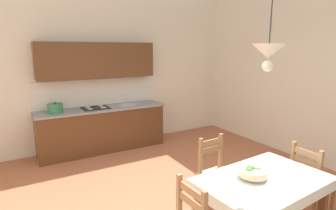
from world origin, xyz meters
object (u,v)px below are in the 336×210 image
at_px(dining_chair_kitchen_side, 217,174).
at_px(fruit_bowl, 253,172).
at_px(pendant_lamp, 269,52).
at_px(dining_table, 263,190).
at_px(kitchen_cabinetry, 101,109).
at_px(dining_chair_window_side, 310,181).

xyz_separation_m(dining_chair_kitchen_side, fruit_bowl, (-0.16, -0.74, 0.37)).
bearing_deg(dining_chair_kitchen_side, pendant_lamp, -97.29).
bearing_deg(dining_table, kitchen_cabinetry, 100.14).
xyz_separation_m(dining_table, dining_chair_kitchen_side, (0.08, 0.81, -0.18)).
bearing_deg(dining_table, pendant_lamp, 122.63).
bearing_deg(kitchen_cabinetry, dining_table, -79.86).
height_order(kitchen_cabinetry, pendant_lamp, pendant_lamp).
bearing_deg(pendant_lamp, dining_table, -57.37).
bearing_deg(pendant_lamp, kitchen_cabinetry, 99.88).
distance_m(dining_chair_kitchen_side, fruit_bowl, 0.84).
xyz_separation_m(dining_chair_window_side, fruit_bowl, (-1.05, 0.00, 0.37)).
relative_size(fruit_bowl, pendant_lamp, 0.37).
relative_size(dining_table, dining_chair_window_side, 1.52).
distance_m(dining_chair_kitchen_side, pendant_lamp, 1.77).
bearing_deg(dining_chair_window_side, fruit_bowl, 179.97).
bearing_deg(pendant_lamp, dining_chair_kitchen_side, 82.71).
height_order(dining_table, pendant_lamp, pendant_lamp).
xyz_separation_m(dining_chair_window_side, dining_chair_kitchen_side, (-0.88, 0.74, 0.00)).
bearing_deg(kitchen_cabinetry, dining_chair_kitchen_side, -75.56).
xyz_separation_m(kitchen_cabinetry, pendant_lamp, (0.63, -3.60, 1.18)).
bearing_deg(dining_chair_kitchen_side, fruit_bowl, -102.49).
bearing_deg(kitchen_cabinetry, pendant_lamp, -80.12).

